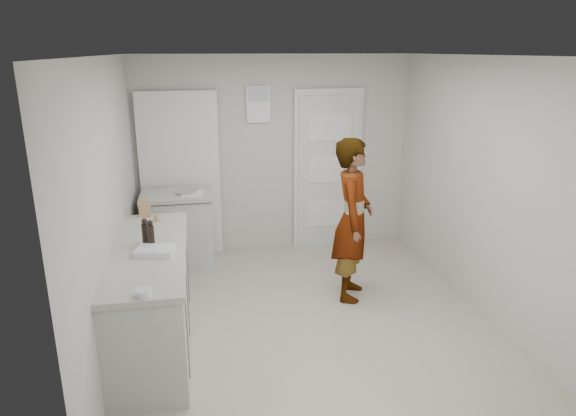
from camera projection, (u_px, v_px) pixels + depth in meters
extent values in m
plane|color=#AEA892|center=(307.00, 318.00, 5.09)|extent=(4.00, 4.00, 0.00)
plane|color=beige|center=(274.00, 155.00, 6.60)|extent=(3.50, 0.00, 3.50)
plane|color=beige|center=(389.00, 295.00, 2.84)|extent=(3.50, 0.00, 3.50)
plane|color=beige|center=(111.00, 207.00, 4.41)|extent=(0.00, 4.00, 4.00)
plane|color=beige|center=(483.00, 188.00, 5.02)|extent=(0.00, 4.00, 4.00)
plane|color=silver|center=(311.00, 55.00, 4.35)|extent=(4.00, 4.00, 0.00)
cube|color=silver|center=(328.00, 173.00, 6.73)|extent=(0.80, 0.05, 2.00)
cube|color=white|center=(328.00, 170.00, 6.75)|extent=(0.90, 0.04, 2.10)
sphere|color=gold|center=(353.00, 176.00, 6.75)|extent=(0.07, 0.07, 0.07)
cube|color=white|center=(258.00, 104.00, 6.34)|extent=(0.30, 0.02, 0.45)
cube|color=black|center=(181.00, 177.00, 6.43)|extent=(0.90, 0.05, 2.04)
cube|color=white|center=(180.00, 177.00, 6.39)|extent=(0.98, 0.02, 2.10)
cube|color=#B2B1AD|center=(152.00, 301.00, 4.52)|extent=(0.60, 1.90, 0.86)
cube|color=black|center=(156.00, 340.00, 4.63)|extent=(0.56, 1.86, 0.08)
cube|color=beige|center=(148.00, 251.00, 4.38)|extent=(0.64, 1.96, 0.05)
cube|color=#B2B1AD|center=(179.00, 233.00, 6.20)|extent=(0.80, 0.55, 0.86)
cube|color=black|center=(181.00, 262.00, 6.31)|extent=(0.75, 0.54, 0.08)
cube|color=beige|center=(176.00, 195.00, 6.06)|extent=(0.84, 0.61, 0.05)
imported|color=silver|center=(353.00, 220.00, 5.32)|extent=(0.61, 0.73, 1.71)
cube|color=#926C49|center=(145.00, 208.00, 5.17)|extent=(0.11, 0.06, 0.18)
cylinder|color=tan|center=(156.00, 218.00, 5.05)|extent=(0.05, 0.05, 0.07)
cylinder|color=black|center=(145.00, 234.00, 4.44)|extent=(0.06, 0.06, 0.19)
sphere|color=black|center=(144.00, 221.00, 4.40)|extent=(0.05, 0.05, 0.05)
cylinder|color=black|center=(151.00, 237.00, 4.35)|extent=(0.06, 0.06, 0.21)
sphere|color=black|center=(150.00, 223.00, 4.31)|extent=(0.05, 0.05, 0.05)
cube|color=silver|center=(155.00, 251.00, 4.25)|extent=(0.35, 0.28, 0.05)
cube|color=white|center=(155.00, 252.00, 4.25)|extent=(0.30, 0.23, 0.04)
cylinder|color=silver|center=(144.00, 293.00, 3.53)|extent=(0.12, 0.12, 0.04)
sphere|color=white|center=(141.00, 294.00, 3.51)|extent=(0.04, 0.04, 0.04)
sphere|color=white|center=(147.00, 292.00, 3.54)|extent=(0.04, 0.04, 0.04)
cube|color=white|center=(192.00, 193.00, 6.03)|extent=(0.27, 0.32, 0.01)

